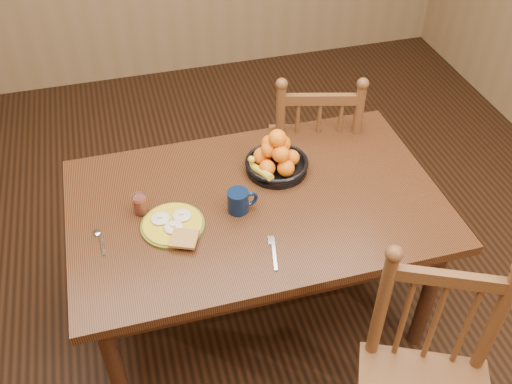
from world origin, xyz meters
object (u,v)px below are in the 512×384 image
object	(u,v)px
chair_far	(312,152)
dining_table	(256,215)
fruit_bowl	(276,158)
coffee_mug	(239,201)
breakfast_plate	(173,225)

from	to	relation	value
chair_far	dining_table	bearing A→B (deg)	64.64
chair_far	fruit_bowl	xyz separation A→B (m)	(-0.33, -0.38, 0.32)
dining_table	fruit_bowl	xyz separation A→B (m)	(0.14, 0.18, 0.15)
chair_far	coffee_mug	bearing A→B (deg)	61.79
dining_table	fruit_bowl	world-z (taller)	fruit_bowl
chair_far	breakfast_plate	bearing A→B (deg)	51.39
breakfast_plate	dining_table	bearing A→B (deg)	9.86
breakfast_plate	fruit_bowl	size ratio (longest dim) A/B	1.05
dining_table	coffee_mug	distance (m)	0.16
breakfast_plate	coffee_mug	world-z (taller)	coffee_mug
coffee_mug	breakfast_plate	bearing A→B (deg)	-174.36
coffee_mug	chair_far	bearing A→B (deg)	46.81
chair_far	breakfast_plate	distance (m)	1.08
chair_far	coffee_mug	xyz separation A→B (m)	(-0.56, -0.59, 0.30)
breakfast_plate	coffee_mug	distance (m)	0.29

